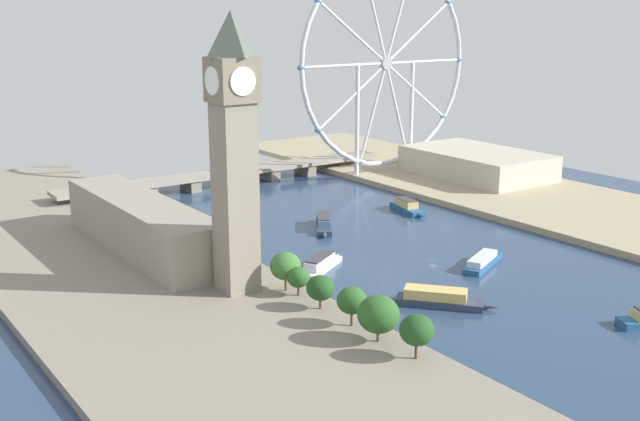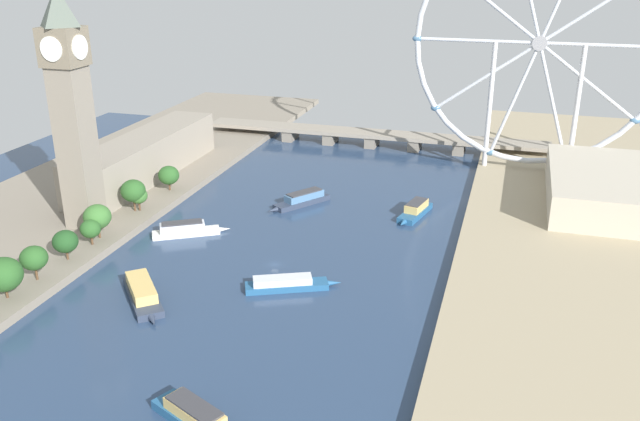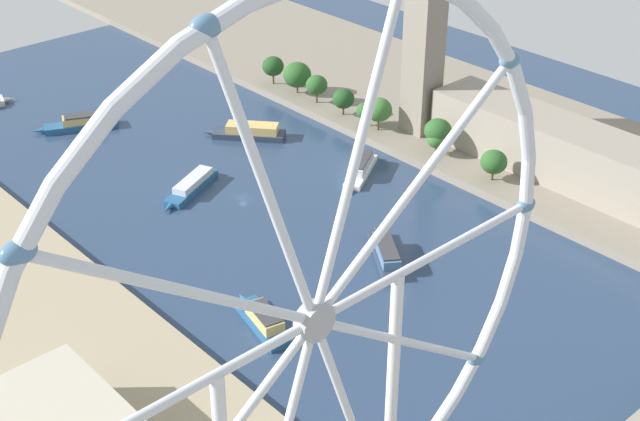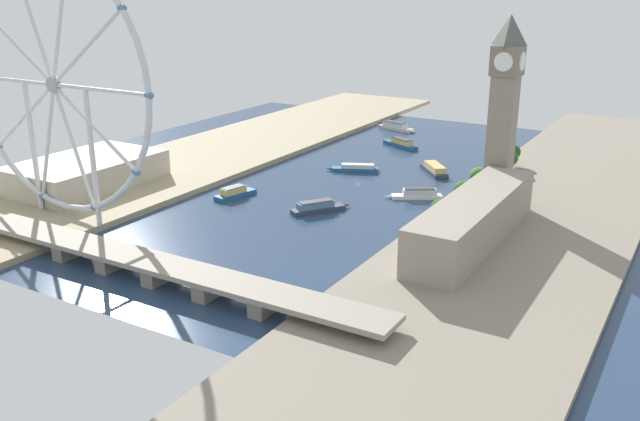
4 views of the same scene
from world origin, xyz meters
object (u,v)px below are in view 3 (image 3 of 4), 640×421
at_px(parliament_block, 564,152).
at_px(ferris_wheel, 314,323).
at_px(clock_tower, 426,12).
at_px(tour_boat_6, 263,320).
at_px(tour_boat_2, 361,168).
at_px(tour_boat_5, 249,132).
at_px(tour_boat_0, 191,186).
at_px(tour_boat_1, 81,123).
at_px(tour_boat_3, 386,252).

distance_m(parliament_block, ferris_wheel, 192.75).
distance_m(clock_tower, parliament_block, 71.67).
bearing_deg(tour_boat_6, clock_tower, -53.42).
relative_size(parliament_block, tour_boat_6, 3.77).
relative_size(clock_tower, tour_boat_2, 3.20).
bearing_deg(tour_boat_5, parliament_block, 168.81).
relative_size(clock_tower, ferris_wheel, 0.76).
bearing_deg(tour_boat_6, parliament_block, -80.06).
bearing_deg(tour_boat_0, parliament_block, 115.46).
height_order(parliament_block, tour_boat_1, parliament_block).
relative_size(tour_boat_3, tour_boat_6, 1.03).
xyz_separation_m(tour_boat_0, tour_boat_1, (3.20, -71.68, 0.48)).
height_order(ferris_wheel, tour_boat_3, ferris_wheel).
relative_size(parliament_block, ferris_wheel, 0.88).
height_order(clock_tower, ferris_wheel, ferris_wheel).
bearing_deg(parliament_block, clock_tower, -82.22).
distance_m(tour_boat_2, tour_boat_5, 52.43).
distance_m(tour_boat_0, tour_boat_3, 78.82).
relative_size(clock_tower, tour_boat_5, 3.17).
distance_m(tour_boat_1, tour_boat_6, 151.75).
bearing_deg(ferris_wheel, clock_tower, -143.17).
bearing_deg(tour_boat_5, tour_boat_6, 103.04).
bearing_deg(ferris_wheel, tour_boat_6, -121.78).
height_order(ferris_wheel, tour_boat_1, ferris_wheel).
relative_size(clock_tower, tour_boat_1, 2.79).
distance_m(parliament_block, tour_boat_6, 131.42).
height_order(parliament_block, tour_boat_6, parliament_block).
bearing_deg(clock_tower, parliament_block, 97.78).
relative_size(tour_boat_3, tour_boat_5, 1.01).
bearing_deg(tour_boat_6, ferris_wheel, 161.05).
bearing_deg(tour_boat_3, tour_boat_5, 21.27).
xyz_separation_m(clock_tower, parliament_block, (-8.27, 60.55, -37.45)).
bearing_deg(tour_boat_3, ferris_wheel, 161.91).
distance_m(parliament_block, tour_boat_2, 72.01).
height_order(tour_boat_5, tour_boat_6, tour_boat_6).
xyz_separation_m(parliament_block, tour_boat_5, (58.51, -104.38, -10.42)).
xyz_separation_m(ferris_wheel, tour_boat_5, (-116.05, -168.34, -61.31)).
bearing_deg(tour_boat_5, tour_boat_2, 151.70).
distance_m(parliament_block, tour_boat_0, 131.55).
bearing_deg(parliament_block, tour_boat_2, -48.22).
xyz_separation_m(parliament_block, tour_boat_2, (47.47, -53.12, -10.49)).
relative_size(ferris_wheel, tour_boat_3, 4.18).
height_order(ferris_wheel, tour_boat_0, ferris_wheel).
bearing_deg(tour_boat_3, parliament_block, -61.13).
height_order(tour_boat_2, tour_boat_5, tour_boat_2).
relative_size(tour_boat_2, tour_boat_6, 1.01).
height_order(tour_boat_0, tour_boat_1, tour_boat_1).
bearing_deg(tour_boat_2, tour_boat_0, -61.11).
distance_m(tour_boat_0, tour_boat_1, 71.75).
distance_m(ferris_wheel, tour_boat_3, 132.91).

